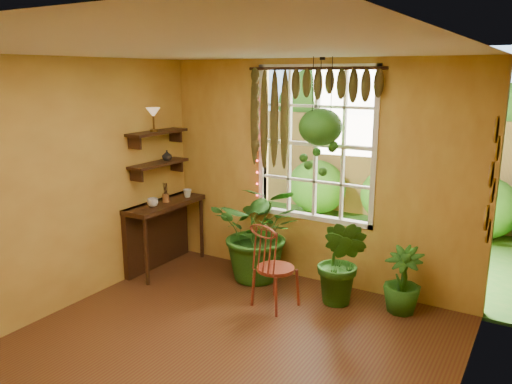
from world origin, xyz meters
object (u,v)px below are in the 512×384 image
Objects in this scene: counter_ledge at (160,227)px; potted_plant_mid at (342,262)px; windsor_chair at (274,279)px; hanging_basket at (320,130)px; potted_plant_left at (260,231)px.

potted_plant_mid is (2.50, 0.15, -0.05)m from counter_ledge.
hanging_basket reaches higher than windsor_chair.
windsor_chair is at bearing -8.15° from counter_ledge.
hanging_basket is (0.23, 0.63, 1.59)m from windsor_chair.
potted_plant_mid is 0.78× the size of hanging_basket.
windsor_chair is 1.73m from hanging_basket.
counter_ledge is at bearing -173.45° from windsor_chair.
windsor_chair is at bearing -145.96° from potted_plant_mid.
hanging_basket is at bearing 9.84° from counter_ledge.
hanging_basket is (-0.40, 0.21, 1.41)m from potted_plant_mid.
counter_ledge is 1.07× the size of windsor_chair.
counter_ledge is at bearing -176.52° from potted_plant_mid.
hanging_basket is at bearing 151.75° from potted_plant_mid.
potted_plant_mid is at bearing 48.74° from windsor_chair.
counter_ledge is 1.40m from potted_plant_left.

